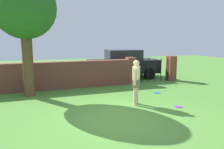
{
  "coord_description": "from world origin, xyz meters",
  "views": [
    {
      "loc": [
        -2.25,
        -5.77,
        2.37
      ],
      "look_at": [
        0.59,
        2.06,
        1.0
      ],
      "focal_mm": 35.04,
      "sensor_mm": 36.0,
      "label": 1
    }
  ],
  "objects_px": {
    "car": "(123,64)",
    "person": "(136,80)",
    "tree": "(25,9)",
    "frisbee_purple": "(178,107)",
    "frisbee_blue": "(157,93)"
  },
  "relations": [
    {
      "from": "car",
      "to": "person",
      "type": "bearing_deg",
      "value": -103.08
    },
    {
      "from": "tree",
      "to": "person",
      "type": "xyz_separation_m",
      "value": [
        3.64,
        -2.62,
        -2.63
      ]
    },
    {
      "from": "person",
      "to": "frisbee_purple",
      "type": "distance_m",
      "value": 1.74
    },
    {
      "from": "car",
      "to": "frisbee_blue",
      "type": "distance_m",
      "value": 4.07
    },
    {
      "from": "person",
      "to": "frisbee_blue",
      "type": "relative_size",
      "value": 6.0
    },
    {
      "from": "person",
      "to": "car",
      "type": "bearing_deg",
      "value": 18.34
    },
    {
      "from": "person",
      "to": "frisbee_purple",
      "type": "bearing_deg",
      "value": -84.9
    },
    {
      "from": "frisbee_blue",
      "to": "tree",
      "type": "bearing_deg",
      "value": 165.46
    },
    {
      "from": "car",
      "to": "frisbee_blue",
      "type": "relative_size",
      "value": 16.04
    },
    {
      "from": "car",
      "to": "frisbee_purple",
      "type": "distance_m",
      "value": 6.08
    },
    {
      "from": "car",
      "to": "frisbee_blue",
      "type": "bearing_deg",
      "value": -85.83
    },
    {
      "from": "tree",
      "to": "frisbee_purple",
      "type": "xyz_separation_m",
      "value": [
        4.92,
        -3.4,
        -3.52
      ]
    },
    {
      "from": "tree",
      "to": "car",
      "type": "xyz_separation_m",
      "value": [
        5.33,
        2.61,
        -2.67
      ]
    },
    {
      "from": "frisbee_purple",
      "to": "frisbee_blue",
      "type": "relative_size",
      "value": 1.0
    },
    {
      "from": "person",
      "to": "car",
      "type": "height_order",
      "value": "car"
    }
  ]
}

